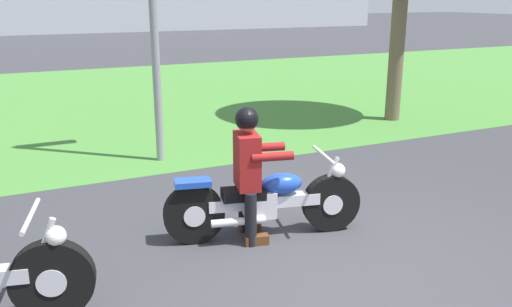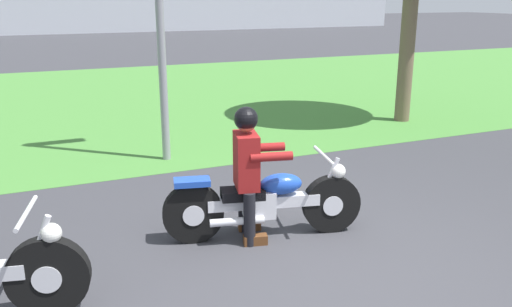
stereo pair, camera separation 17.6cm
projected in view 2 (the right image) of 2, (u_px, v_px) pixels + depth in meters
ground at (342, 281)px, 4.74m from camera, size 120.00×120.00×0.00m
grass_verge at (132, 98)px, 13.15m from camera, size 60.00×12.00×0.01m
motorcycle_lead at (264, 202)px, 5.53m from camera, size 2.05×0.77×0.87m
rider_lead at (248, 163)px, 5.38m from camera, size 0.62×0.54×1.39m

